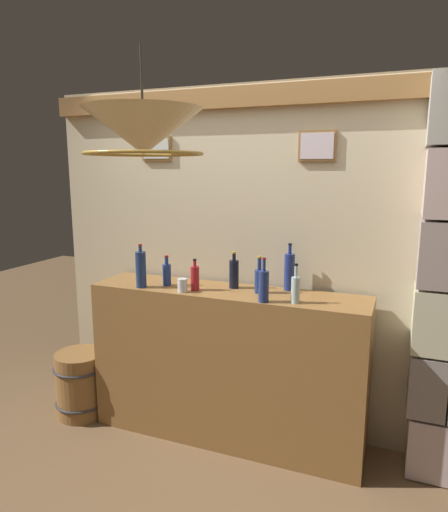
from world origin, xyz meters
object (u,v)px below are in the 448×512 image
object	(u,v)px
liquor_bottle_tequila	(259,279)
glass_tumbler_rocks	(182,285)
pendant_lamp	(143,133)
liquor_bottle_rye	(289,271)
liquor_bottle_gin	(141,269)
liquor_bottle_scotch	(296,289)
liquor_bottle_vermouth	(264,286)
liquor_bottle_mezcal	(167,274)
liquor_bottle_vodka	(195,278)
wooden_barrel	(81,384)
liquor_bottle_port	(234,273)

from	to	relation	value
liquor_bottle_tequila	glass_tumbler_rocks	bearing A→B (deg)	-160.93
pendant_lamp	liquor_bottle_rye	bearing A→B (deg)	67.23
liquor_bottle_gin	glass_tumbler_rocks	world-z (taller)	liquor_bottle_gin
pendant_lamp	liquor_bottle_scotch	bearing A→B (deg)	54.61
liquor_bottle_scotch	glass_tumbler_rocks	size ratio (longest dim) A/B	2.70
liquor_bottle_vermouth	liquor_bottle_mezcal	distance (m)	0.78
liquor_bottle_mezcal	glass_tumbler_rocks	distance (m)	0.22
liquor_bottle_gin	liquor_bottle_vodka	size ratio (longest dim) A/B	1.41
liquor_bottle_vermouth	liquor_bottle_gin	xyz separation A→B (m)	(-0.91, 0.03, 0.03)
liquor_bottle_vodka	liquor_bottle_mezcal	bearing A→B (deg)	169.11
liquor_bottle_tequila	liquor_bottle_scotch	distance (m)	0.32
liquor_bottle_rye	liquor_bottle_mezcal	size ratio (longest dim) A/B	1.49
wooden_barrel	liquor_bottle_rye	bearing A→B (deg)	10.87
liquor_bottle_vermouth	liquor_bottle_rye	bearing A→B (deg)	76.80
liquor_bottle_tequila	glass_tumbler_rocks	xyz separation A→B (m)	(-0.49, -0.17, -0.05)
liquor_bottle_gin	wooden_barrel	bearing A→B (deg)	179.11
liquor_bottle_gin	liquor_bottle_tequila	bearing A→B (deg)	11.46
liquor_bottle_scotch	wooden_barrel	bearing A→B (deg)	-179.57
liquor_bottle_mezcal	glass_tumbler_rocks	bearing A→B (deg)	-33.22
liquor_bottle_scotch	pendant_lamp	distance (m)	1.33
liquor_bottle_rye	glass_tumbler_rocks	world-z (taller)	liquor_bottle_rye
wooden_barrel	liquor_bottle_scotch	bearing A→B (deg)	0.43
liquor_bottle_vermouth	liquor_bottle_tequila	size ratio (longest dim) A/B	1.13
liquor_bottle_vermouth	glass_tumbler_rocks	distance (m)	0.59
liquor_bottle_vermouth	liquor_bottle_port	size ratio (longest dim) A/B	1.10
wooden_barrel	liquor_bottle_mezcal	bearing A→B (deg)	8.35
liquor_bottle_port	glass_tumbler_rocks	world-z (taller)	liquor_bottle_port
liquor_bottle_vermouth	liquor_bottle_vodka	bearing A→B (deg)	169.24
liquor_bottle_scotch	wooden_barrel	world-z (taller)	liquor_bottle_scotch
liquor_bottle_mezcal	pendant_lamp	world-z (taller)	pendant_lamp
liquor_bottle_tequila	liquor_bottle_scotch	bearing A→B (deg)	-27.12
liquor_bottle_gin	glass_tumbler_rocks	size ratio (longest dim) A/B	3.34
liquor_bottle_rye	pendant_lamp	world-z (taller)	pendant_lamp
liquor_bottle_vermouth	liquor_bottle_rye	size ratio (longest dim) A/B	0.87
liquor_bottle_rye	liquor_bottle_vodka	world-z (taller)	liquor_bottle_rye
glass_tumbler_rocks	pendant_lamp	world-z (taller)	pendant_lamp
liquor_bottle_scotch	glass_tumbler_rocks	xyz separation A→B (m)	(-0.77, -0.03, -0.05)
liquor_bottle_vermouth	glass_tumbler_rocks	size ratio (longest dim) A/B	3.08
liquor_bottle_port	liquor_bottle_tequila	bearing A→B (deg)	-16.26
liquor_bottle_mezcal	glass_tumbler_rocks	xyz separation A→B (m)	(0.18, -0.12, -0.04)
liquor_bottle_vodka	pendant_lamp	world-z (taller)	pendant_lamp
liquor_bottle_port	liquor_bottle_vodka	world-z (taller)	liquor_bottle_port
liquor_bottle_gin	glass_tumbler_rocks	bearing A→B (deg)	-0.76
liquor_bottle_vermouth	liquor_bottle_rye	distance (m)	0.35
liquor_bottle_rye	glass_tumbler_rocks	xyz separation A→B (m)	(-0.66, -0.32, -0.09)
liquor_bottle_tequila	liquor_bottle_rye	distance (m)	0.23
liquor_bottle_tequila	glass_tumbler_rocks	distance (m)	0.52
liquor_bottle_tequila	liquor_bottle_port	size ratio (longest dim) A/B	0.97
liquor_bottle_tequila	liquor_bottle_vodka	xyz separation A→B (m)	(-0.43, -0.10, -0.01)
liquor_bottle_vermouth	glass_tumbler_rocks	bearing A→B (deg)	177.50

